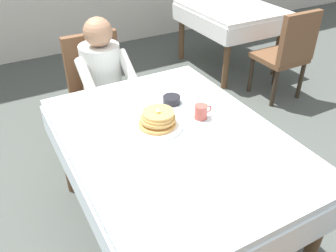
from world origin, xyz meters
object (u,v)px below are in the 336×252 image
knife_right_of_plate (189,119)px  chair_diner (99,85)px  plate_breakfast (158,126)px  cup_coffee (201,112)px  fork_left_of_plate (129,138)px  background_table_far (230,16)px  dining_table_main (174,149)px  diner_person (104,77)px  bowl_butter (172,100)px  background_chair_empty (288,51)px  breakfast_stack (158,119)px  spoon_near_edge (178,157)px

knife_right_of_plate → chair_diner: bearing=9.0°
chair_diner → plate_breakfast: chair_diner is taller
cup_coffee → fork_left_of_plate: cup_coffee is taller
background_table_far → dining_table_main: bearing=-133.9°
chair_diner → diner_person: size_ratio=0.83×
cup_coffee → bowl_butter: bearing=105.0°
dining_table_main → chair_diner: size_ratio=1.64×
chair_diner → background_chair_empty: bearing=174.0°
breakfast_stack → cup_coffee: size_ratio=1.89×
plate_breakfast → bowl_butter: bowl_butter is taller
chair_diner → cup_coffee: size_ratio=8.23×
background_table_far → background_chair_empty: 0.95m
chair_diner → plate_breakfast: (0.00, -1.05, 0.22)m
breakfast_stack → cup_coffee: breakfast_stack is taller
cup_coffee → fork_left_of_plate: bearing=177.9°
chair_diner → background_table_far: chair_diner is taller
spoon_near_edge → knife_right_of_plate: bearing=49.4°
diner_person → cup_coffee: (0.27, -0.93, 0.11)m
dining_table_main → knife_right_of_plate: knife_right_of_plate is taller
plate_breakfast → cup_coffee: bearing=-7.9°
knife_right_of_plate → bowl_butter: bearing=-3.8°
chair_diner → knife_right_of_plate: 1.11m
plate_breakfast → spoon_near_edge: (-0.04, -0.29, -0.01)m
cup_coffee → background_chair_empty: size_ratio=0.12×
knife_right_of_plate → background_table_far: (1.69, 1.82, -0.12)m
spoon_near_edge → background_chair_empty: size_ratio=0.16×
dining_table_main → fork_left_of_plate: (-0.22, 0.10, 0.09)m
dining_table_main → bowl_butter: (0.17, 0.32, 0.11)m
cup_coffee → knife_right_of_plate: 0.09m
dining_table_main → fork_left_of_plate: bearing=156.0°
bowl_butter → background_chair_empty: size_ratio=0.12×
diner_person → breakfast_stack: diner_person is taller
chair_diner → fork_left_of_plate: chair_diner is taller
plate_breakfast → background_table_far: plate_breakfast is taller
diner_person → bowl_butter: (0.20, -0.69, 0.09)m
cup_coffee → spoon_near_edge: size_ratio=0.75×
chair_diner → dining_table_main: bearing=91.8°
chair_diner → background_table_far: 2.03m
bowl_butter → fork_left_of_plate: size_ratio=0.61×
diner_person → spoon_near_edge: 1.19m
dining_table_main → chair_diner: (-0.04, 1.17, -0.12)m
dining_table_main → fork_left_of_plate: size_ratio=8.47×
background_table_far → plate_breakfast: bearing=-136.3°
diner_person → knife_right_of_plate: (0.19, -0.91, 0.07)m
bowl_butter → spoon_near_edge: size_ratio=0.73×
diner_person → dining_table_main: bearing=92.1°
bowl_butter → background_table_far: bowl_butter is taller
plate_breakfast → knife_right_of_plate: 0.19m
diner_person → background_table_far: size_ratio=1.00×
chair_diner → knife_right_of_plate: bearing=100.2°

